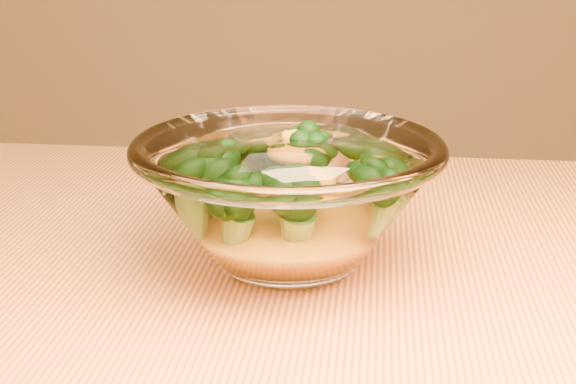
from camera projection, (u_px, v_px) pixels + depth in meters
The scene contains 3 objects.
glass_bowl at pixel (288, 198), 0.59m from camera, with size 0.23×0.23×0.10m.
cheese_sauce at pixel (288, 225), 0.60m from camera, with size 0.11×0.11×0.03m, color gold.
broccoli_heap at pixel (284, 179), 0.60m from camera, with size 0.15×0.14×0.07m.
Camera 1 is at (0.04, -0.45, 1.00)m, focal length 50.00 mm.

